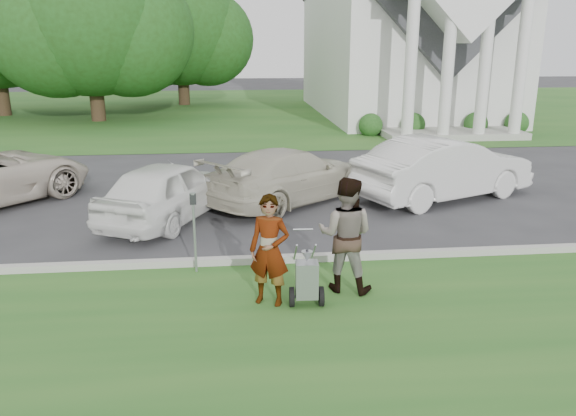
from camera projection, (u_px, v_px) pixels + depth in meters
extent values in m
plane|color=#333335|center=(283.00, 274.00, 10.27)|extent=(120.00, 120.00, 0.00)
cube|color=#22571E|center=(304.00, 363.00, 7.40)|extent=(80.00, 7.00, 0.01)
cube|color=#22571E|center=(244.00, 109.00, 36.03)|extent=(80.00, 30.00, 0.01)
cube|color=#9E9E93|center=(280.00, 259.00, 10.77)|extent=(80.00, 0.18, 0.15)
cube|color=white|center=(397.00, 53.00, 33.06)|extent=(9.00, 16.00, 7.00)
cube|color=#9E9E93|center=(451.00, 134.00, 25.23)|extent=(6.20, 2.60, 0.30)
cylinder|color=white|center=(410.00, 70.00, 23.23)|extent=(0.50, 0.50, 6.00)
cylinder|color=white|center=(448.00, 70.00, 23.39)|extent=(0.50, 0.50, 6.00)
cylinder|color=white|center=(484.00, 69.00, 23.54)|extent=(0.50, 0.50, 6.00)
cylinder|color=white|center=(521.00, 69.00, 23.70)|extent=(0.50, 0.50, 6.00)
sphere|color=#1E4C19|center=(371.00, 125.00, 25.66)|extent=(1.10, 1.10, 1.10)
sphere|color=#1E4C19|center=(413.00, 125.00, 25.85)|extent=(1.10, 1.10, 1.10)
sphere|color=#1E4C19|center=(476.00, 124.00, 26.15)|extent=(1.10, 1.10, 1.10)
sphere|color=#1E4C19|center=(517.00, 123.00, 26.34)|extent=(1.10, 1.10, 1.10)
cylinder|color=#332316|center=(96.00, 91.00, 30.03)|extent=(0.76, 0.76, 3.20)
sphere|color=#214615|center=(89.00, 14.00, 28.93)|extent=(8.40, 8.40, 8.40)
sphere|color=#214615|center=(129.00, 31.00, 29.64)|extent=(6.89, 6.89, 6.89)
sphere|color=#214615|center=(55.00, 26.00, 28.66)|extent=(7.22, 7.22, 7.22)
cylinder|color=#332316|center=(1.00, 84.00, 32.26)|extent=(0.76, 0.76, 3.60)
sphere|color=#214615|center=(32.00, 22.00, 31.78)|extent=(7.54, 7.54, 7.54)
cylinder|color=#332316|center=(183.00, 82.00, 38.09)|extent=(0.76, 0.76, 3.00)
sphere|color=#214615|center=(181.00, 27.00, 37.07)|extent=(7.60, 7.60, 7.60)
sphere|color=#214615|center=(207.00, 39.00, 37.74)|extent=(6.23, 6.23, 6.23)
sphere|color=#214615|center=(157.00, 36.00, 36.80)|extent=(6.54, 6.54, 6.54)
cylinder|color=black|center=(292.00, 297.00, 8.97)|extent=(0.09, 0.33, 0.32)
cylinder|color=black|center=(321.00, 296.00, 9.00)|extent=(0.09, 0.33, 0.32)
cylinder|color=#2D2D33|center=(307.00, 297.00, 8.99)|extent=(0.54, 0.07, 0.04)
cube|color=#979AA0|center=(307.00, 280.00, 8.90)|extent=(0.37, 0.31, 0.59)
cone|color=#979AA0|center=(307.00, 256.00, 8.79)|extent=(0.19, 0.19, 0.17)
cylinder|color=#2D2D33|center=(307.00, 251.00, 8.77)|extent=(0.04, 0.04, 0.06)
cylinder|color=#979AA0|center=(295.00, 252.00, 9.32)|extent=(0.07, 0.79, 0.57)
cylinder|color=#979AA0|center=(313.00, 252.00, 9.33)|extent=(0.07, 0.79, 0.57)
cylinder|color=#979AA0|center=(303.00, 229.00, 9.62)|extent=(0.35, 0.05, 0.03)
imported|color=#999999|center=(269.00, 251.00, 8.86)|extent=(0.77, 0.65, 1.80)
imported|color=#999999|center=(345.00, 235.00, 9.35)|extent=(1.16, 1.05, 1.96)
cylinder|color=#979AA0|center=(195.00, 239.00, 10.17)|extent=(0.05, 0.05, 1.32)
cube|color=#2D2D33|center=(193.00, 199.00, 9.96)|extent=(0.11, 0.08, 0.20)
cylinder|color=#979AA0|center=(193.00, 194.00, 9.93)|extent=(0.10, 0.10, 0.03)
imported|color=white|center=(169.00, 190.00, 13.24)|extent=(3.39, 4.58, 1.45)
imported|color=beige|center=(289.00, 175.00, 14.77)|extent=(5.05, 4.75, 1.43)
imported|color=silver|center=(444.00, 168.00, 15.05)|extent=(5.36, 3.66, 1.67)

